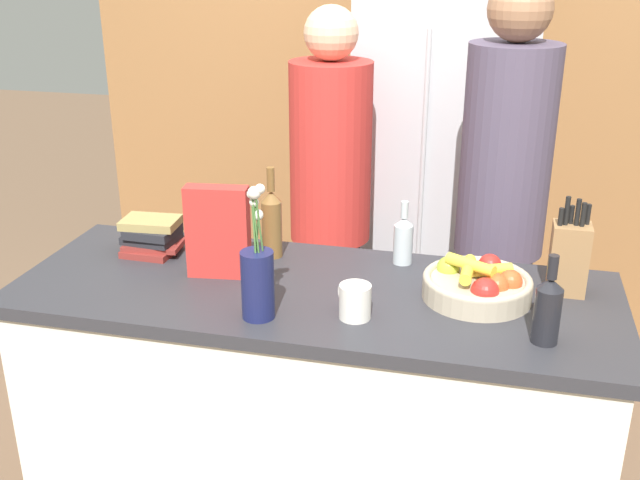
% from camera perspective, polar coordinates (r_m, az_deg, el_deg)
% --- Properties ---
extents(kitchen_island, '(1.78, 0.67, 0.94)m').
position_cam_1_polar(kitchen_island, '(2.45, -0.48, -13.58)').
color(kitchen_island, silver).
rests_on(kitchen_island, ground_plane).
extents(back_wall_wood, '(2.98, 0.12, 2.60)m').
position_cam_1_polar(back_wall_wood, '(3.65, 5.92, 12.42)').
color(back_wall_wood, olive).
rests_on(back_wall_wood, ground_plane).
extents(refrigerator, '(0.71, 0.63, 1.92)m').
position_cam_1_polar(refrigerator, '(3.34, 9.26, 5.45)').
color(refrigerator, '#B7B7BC').
rests_on(refrigerator, ground_plane).
extents(fruit_bowl, '(0.31, 0.31, 0.12)m').
position_cam_1_polar(fruit_bowl, '(2.18, 11.98, -3.29)').
color(fruit_bowl, tan).
rests_on(fruit_bowl, kitchen_island).
extents(knife_block, '(0.11, 0.09, 0.29)m').
position_cam_1_polar(knife_block, '(2.26, 18.44, -1.24)').
color(knife_block, olive).
rests_on(knife_block, kitchen_island).
extents(flower_vase, '(0.09, 0.09, 0.38)m').
position_cam_1_polar(flower_vase, '(2.00, -4.78, -2.95)').
color(flower_vase, '#191E4C').
rests_on(flower_vase, kitchen_island).
extents(cereal_box, '(0.20, 0.08, 0.28)m').
position_cam_1_polar(cereal_box, '(2.26, -7.78, 0.61)').
color(cereal_box, red).
rests_on(cereal_box, kitchen_island).
extents(coffee_mug, '(0.11, 0.11, 0.10)m').
position_cam_1_polar(coffee_mug, '(2.03, 2.64, -4.66)').
color(coffee_mug, silver).
rests_on(coffee_mug, kitchen_island).
extents(book_stack, '(0.20, 0.16, 0.12)m').
position_cam_1_polar(book_stack, '(2.50, -12.69, 0.29)').
color(book_stack, maroon).
rests_on(book_stack, kitchen_island).
extents(bottle_oil, '(0.07, 0.07, 0.30)m').
position_cam_1_polar(bottle_oil, '(2.39, -3.70, 1.38)').
color(bottle_oil, brown).
rests_on(bottle_oil, kitchen_island).
extents(bottle_vinegar, '(0.07, 0.07, 0.24)m').
position_cam_1_polar(bottle_vinegar, '(1.97, 16.96, -5.02)').
color(bottle_vinegar, black).
rests_on(bottle_vinegar, kitchen_island).
extents(bottle_wine, '(0.06, 0.06, 0.21)m').
position_cam_1_polar(bottle_wine, '(2.36, 6.36, 0.08)').
color(bottle_wine, '#B2BCC1').
rests_on(bottle_wine, kitchen_island).
extents(person_at_sink, '(0.31, 0.31, 1.68)m').
position_cam_1_polar(person_at_sink, '(2.88, 0.79, 2.94)').
color(person_at_sink, '#383842').
rests_on(person_at_sink, ground_plane).
extents(person_in_blue, '(0.31, 0.31, 1.79)m').
position_cam_1_polar(person_in_blue, '(2.69, 13.65, 2.45)').
color(person_in_blue, '#383842').
rests_on(person_in_blue, ground_plane).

